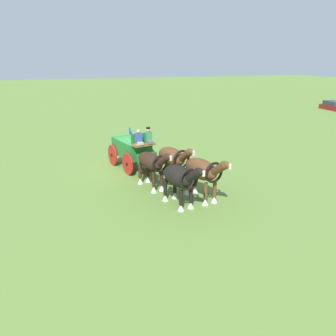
# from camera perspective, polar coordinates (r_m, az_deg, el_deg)

# --- Properties ---
(ground_plane) EXTENTS (220.00, 220.00, 0.00)m
(ground_plane) POSITION_cam_1_polar(r_m,az_deg,el_deg) (20.91, -6.21, 0.12)
(ground_plane) COLOR olive
(show_wagon) EXTENTS (5.84, 2.33, 2.80)m
(show_wagon) POSITION_cam_1_polar(r_m,az_deg,el_deg) (20.42, -6.12, 3.29)
(show_wagon) COLOR #236B2D
(show_wagon) RESTS_ON ground
(draft_horse_rear_near) EXTENTS (3.18, 1.34, 2.30)m
(draft_horse_rear_near) POSITION_cam_1_polar(r_m,az_deg,el_deg) (17.67, 0.84, 1.70)
(draft_horse_rear_near) COLOR brown
(draft_horse_rear_near) RESTS_ON ground
(draft_horse_rear_off) EXTENTS (3.17, 1.23, 2.25)m
(draft_horse_rear_off) POSITION_cam_1_polar(r_m,az_deg,el_deg) (17.02, -2.81, 0.88)
(draft_horse_rear_off) COLOR #331E14
(draft_horse_rear_off) RESTS_ON ground
(draft_horse_lead_near) EXTENTS (3.17, 1.34, 2.33)m
(draft_horse_lead_near) POSITION_cam_1_polar(r_m,az_deg,el_deg) (15.63, 5.98, -0.50)
(draft_horse_lead_near) COLOR brown
(draft_horse_lead_near) RESTS_ON ground
(draft_horse_lead_off) EXTENTS (2.95, 1.31, 2.22)m
(draft_horse_lead_off) POSITION_cam_1_polar(r_m,az_deg,el_deg) (14.94, 2.01, -1.70)
(draft_horse_lead_off) COLOR black
(draft_horse_lead_off) RESTS_ON ground
(parked_vehicle_a) EXTENTS (4.18, 2.35, 1.17)m
(parked_vehicle_a) POSITION_cam_1_polar(r_m,az_deg,el_deg) (51.01, 26.62, 9.53)
(parked_vehicle_a) COLOR maroon
(parked_vehicle_a) RESTS_ON ground
(sponsor_banner) EXTENTS (3.16, 0.64, 1.10)m
(sponsor_banner) POSITION_cam_1_polar(r_m,az_deg,el_deg) (26.67, -6.35, 5.26)
(sponsor_banner) COLOR #1959B2
(sponsor_banner) RESTS_ON ground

